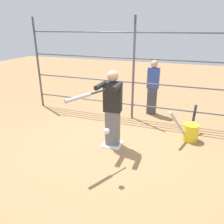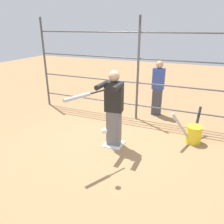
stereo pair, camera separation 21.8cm
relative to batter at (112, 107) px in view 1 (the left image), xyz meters
name	(u,v)px [view 1 (the left image)]	position (x,y,z in m)	size (l,w,h in m)	color
ground_plane	(113,144)	(0.00, -0.02, -0.88)	(24.00, 24.00, 0.00)	#9E754C
home_plate	(113,144)	(0.00, -0.02, -0.87)	(0.40, 0.40, 0.02)	white
fence_backstop	(133,71)	(0.00, -1.62, 0.46)	(6.05, 0.06, 2.67)	#4C4C51
batter	(112,107)	(0.00, 0.00, 0.00)	(0.42, 0.57, 1.62)	slate
baseball_bat_swinging	(82,97)	(0.23, 0.87, 0.45)	(0.42, 0.77, 0.09)	black
softball_in_flight	(107,131)	(-0.28, 1.04, -0.01)	(0.10, 0.10, 0.10)	white
bat_bucket	(190,131)	(-1.56, -0.82, -0.66)	(0.67, 1.03, 0.77)	yellow
bystander_behind_fence	(153,87)	(-0.45, -2.13, -0.07)	(0.32, 0.20, 1.56)	#3F3F47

